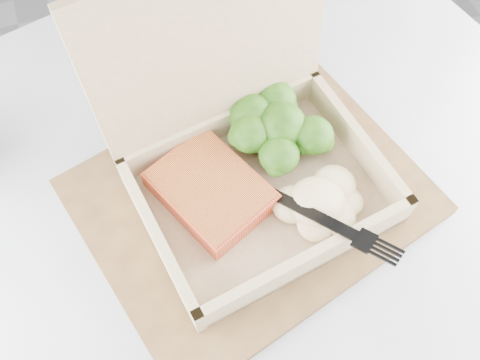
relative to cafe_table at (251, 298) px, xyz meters
name	(u,v)px	position (x,y,z in m)	size (l,w,h in m)	color
floor	(141,210)	(-0.14, 0.46, -0.56)	(4.00, 4.00, 0.00)	#96969B
cafe_table	(251,298)	(0.00, 0.00, 0.00)	(1.05, 1.05, 0.75)	black
serving_tray	(251,197)	(0.01, 0.05, 0.20)	(0.35, 0.28, 0.01)	brown
takeout_container	(245,147)	(0.02, 0.08, 0.27)	(0.28, 0.26, 0.23)	tan
salmon_fillet	(211,190)	(-0.03, 0.06, 0.23)	(0.09, 0.12, 0.02)	#D7592A
broccoli_pile	(281,130)	(0.06, 0.10, 0.24)	(0.12, 0.12, 0.04)	#3E771A
mashed_potatoes	(317,202)	(0.07, 0.01, 0.24)	(0.09, 0.08, 0.03)	#D6C18A
plastic_fork	(291,200)	(0.04, 0.02, 0.25)	(0.10, 0.14, 0.03)	black
receipt	(149,82)	(-0.05, 0.25, 0.20)	(0.08, 0.15, 0.00)	white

